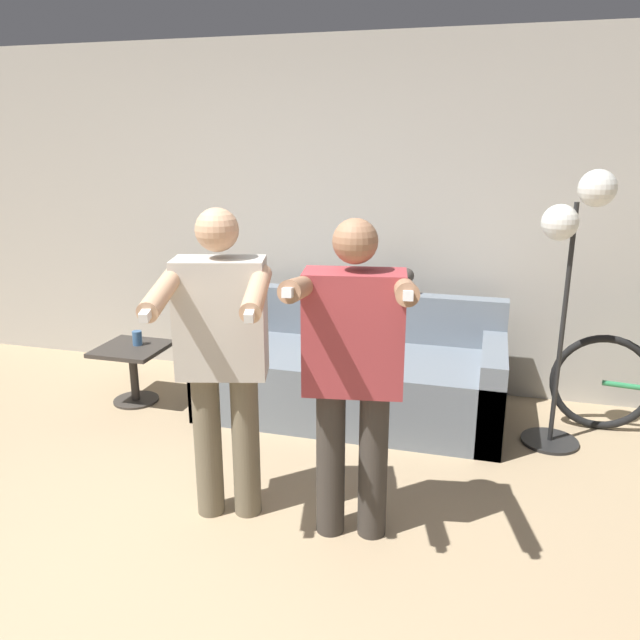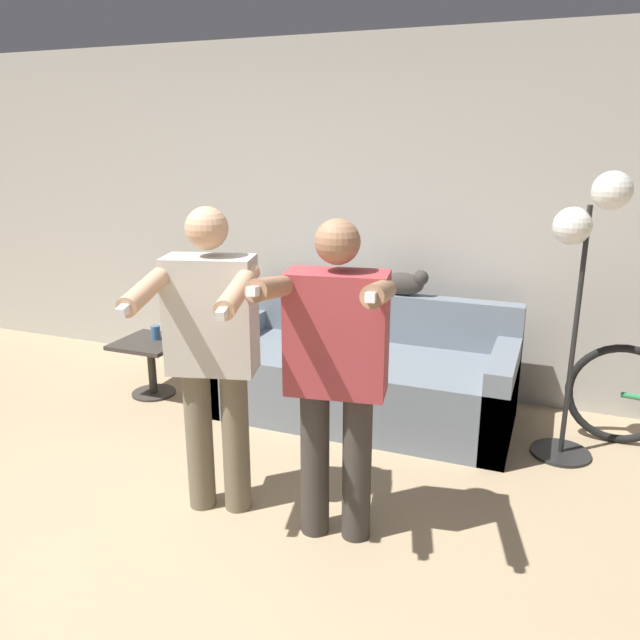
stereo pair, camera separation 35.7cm
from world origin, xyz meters
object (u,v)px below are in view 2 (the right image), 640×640
at_px(side_table, 151,356).
at_px(person_right, 336,363).
at_px(couch, 362,377).
at_px(person_left, 211,345).
at_px(cat, 405,283).
at_px(floor_lamp, 587,246).
at_px(cup, 156,333).

bearing_deg(side_table, person_right, -31.31).
relative_size(couch, person_right, 1.33).
height_order(person_left, cat, person_left).
xyz_separation_m(floor_lamp, cup, (-2.91, -0.08, -0.82)).
xyz_separation_m(side_table, cup, (0.02, 0.05, 0.17)).
height_order(person_right, cat, person_right).
height_order(couch, floor_lamp, floor_lamp).
relative_size(side_table, cup, 4.45).
bearing_deg(person_left, cat, 58.06).
relative_size(floor_lamp, side_table, 3.66).
relative_size(person_left, cat, 3.70).
height_order(person_right, side_table, person_right).
bearing_deg(person_right, cat, 84.32).
bearing_deg(floor_lamp, person_left, -142.84).
xyz_separation_m(floor_lamp, side_table, (-2.93, -0.12, -0.99)).
distance_m(couch, person_right, 1.56).
xyz_separation_m(couch, cat, (0.20, 0.34, 0.62)).
xyz_separation_m(person_left, cup, (-1.22, 1.20, -0.43)).
bearing_deg(side_table, person_left, -42.76).
height_order(person_right, floor_lamp, floor_lamp).
bearing_deg(couch, cup, -172.84).
bearing_deg(cup, person_right, -32.66).
bearing_deg(person_left, cup, 120.83).
bearing_deg(floor_lamp, cat, 157.92).
relative_size(floor_lamp, cup, 16.28).
bearing_deg(person_right, side_table, 139.42).
bearing_deg(couch, side_table, -171.28).
relative_size(person_left, cup, 15.00).
relative_size(couch, floor_lamp, 1.20).
bearing_deg(cat, floor_lamp, -22.08).
distance_m(person_right, floor_lamp, 1.69).
distance_m(person_left, floor_lamp, 2.15).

